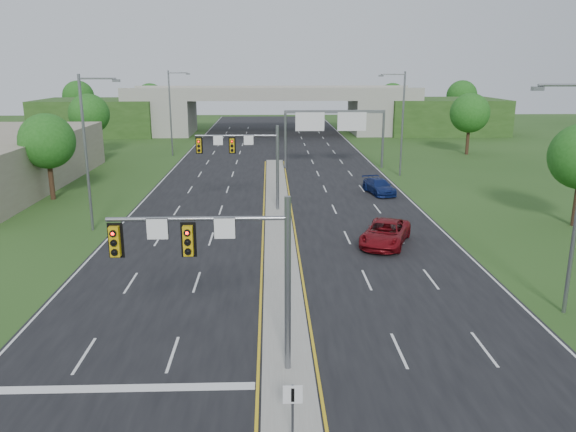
# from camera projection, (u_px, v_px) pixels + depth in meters

# --- Properties ---
(ground) EXTENTS (240.00, 240.00, 0.00)m
(ground) POSITION_uv_depth(u_px,v_px,m) (288.00, 372.00, 21.81)
(ground) COLOR #264719
(ground) RESTS_ON ground
(road) EXTENTS (24.00, 160.00, 0.02)m
(road) POSITION_uv_depth(u_px,v_px,m) (276.00, 186.00, 55.60)
(road) COLOR black
(road) RESTS_ON ground
(median) EXTENTS (2.00, 54.00, 0.16)m
(median) POSITION_uv_depth(u_px,v_px,m) (278.00, 216.00, 43.99)
(median) COLOR gray
(median) RESTS_ON road
(lane_markings) EXTENTS (23.72, 160.00, 0.01)m
(lane_markings) POSITION_uv_depth(u_px,v_px,m) (270.00, 200.00, 49.70)
(lane_markings) COLOR gold
(lane_markings) RESTS_ON road
(signal_mast_near) EXTENTS (6.62, 0.60, 7.00)m
(signal_mast_near) POSITION_uv_depth(u_px,v_px,m) (226.00, 258.00, 20.44)
(signal_mast_near) COLOR slate
(signal_mast_near) RESTS_ON ground
(signal_mast_far) EXTENTS (6.62, 0.60, 7.00)m
(signal_mast_far) POSITION_uv_depth(u_px,v_px,m) (249.00, 154.00, 44.58)
(signal_mast_far) COLOR slate
(signal_mast_far) RESTS_ON ground
(keep_right_sign) EXTENTS (0.60, 0.13, 2.20)m
(keep_right_sign) POSITION_uv_depth(u_px,v_px,m) (293.00, 405.00, 17.04)
(keep_right_sign) COLOR slate
(keep_right_sign) RESTS_ON ground
(sign_gantry) EXTENTS (11.58, 0.44, 6.67)m
(sign_gantry) POSITION_uv_depth(u_px,v_px,m) (333.00, 123.00, 64.04)
(sign_gantry) COLOR slate
(sign_gantry) RESTS_ON ground
(overpass) EXTENTS (80.00, 14.00, 8.10)m
(overpass) POSITION_uv_depth(u_px,v_px,m) (273.00, 113.00, 98.14)
(overpass) COLOR gray
(overpass) RESTS_ON ground
(lightpole_l_mid) EXTENTS (2.85, 0.25, 11.00)m
(lightpole_l_mid) POSITION_uv_depth(u_px,v_px,m) (88.00, 146.00, 39.11)
(lightpole_l_mid) COLOR slate
(lightpole_l_mid) RESTS_ON ground
(lightpole_l_far) EXTENTS (2.85, 0.25, 11.00)m
(lightpole_l_far) POSITION_uv_depth(u_px,v_px,m) (172.00, 109.00, 72.91)
(lightpole_l_far) COLOR slate
(lightpole_l_far) RESTS_ON ground
(lightpole_r_near) EXTENTS (2.85, 0.25, 11.00)m
(lightpole_r_near) POSITION_uv_depth(u_px,v_px,m) (576.00, 189.00, 25.49)
(lightpole_r_near) COLOR slate
(lightpole_r_near) RESTS_ON ground
(lightpole_r_far) EXTENTS (2.85, 0.25, 11.00)m
(lightpole_r_far) POSITION_uv_depth(u_px,v_px,m) (401.00, 119.00, 59.28)
(lightpole_r_far) COLOR slate
(lightpole_r_far) RESTS_ON ground
(tree_l_near) EXTENTS (4.80, 4.80, 7.60)m
(tree_l_near) POSITION_uv_depth(u_px,v_px,m) (47.00, 141.00, 48.79)
(tree_l_near) COLOR #382316
(tree_l_near) RESTS_ON ground
(tree_l_mid) EXTENTS (5.20, 5.20, 8.12)m
(tree_l_mid) POSITION_uv_depth(u_px,v_px,m) (89.00, 114.00, 72.72)
(tree_l_mid) COLOR #382316
(tree_l_mid) RESTS_ON ground
(tree_r_mid) EXTENTS (5.20, 5.20, 8.12)m
(tree_r_mid) POSITION_uv_depth(u_px,v_px,m) (470.00, 113.00, 74.33)
(tree_r_mid) COLOR #382316
(tree_r_mid) RESTS_ON ground
(tree_back_a) EXTENTS (6.00, 6.00, 8.85)m
(tree_back_a) POSITION_uv_depth(u_px,v_px,m) (78.00, 96.00, 109.84)
(tree_back_a) COLOR #382316
(tree_back_a) RESTS_ON ground
(tree_back_b) EXTENTS (5.60, 5.60, 8.32)m
(tree_back_b) POSITION_uv_depth(u_px,v_px,m) (150.00, 98.00, 110.38)
(tree_back_b) COLOR #382316
(tree_back_b) RESTS_ON ground
(tree_back_c) EXTENTS (5.60, 5.60, 8.32)m
(tree_back_c) POSITION_uv_depth(u_px,v_px,m) (392.00, 97.00, 111.92)
(tree_back_c) COLOR #382316
(tree_back_c) RESTS_ON ground
(tree_back_d) EXTENTS (6.00, 6.00, 8.85)m
(tree_back_d) POSITION_uv_depth(u_px,v_px,m) (462.00, 96.00, 112.29)
(tree_back_d) COLOR #382316
(tree_back_d) RESTS_ON ground
(car_far_a) EXTENTS (4.60, 6.25, 1.58)m
(car_far_a) POSITION_uv_depth(u_px,v_px,m) (385.00, 233.00, 37.16)
(car_far_a) COLOR maroon
(car_far_a) RESTS_ON road
(car_far_b) EXTENTS (2.86, 5.03, 1.38)m
(car_far_b) POSITION_uv_depth(u_px,v_px,m) (379.00, 186.00, 52.08)
(car_far_b) COLOR navy
(car_far_b) RESTS_ON road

